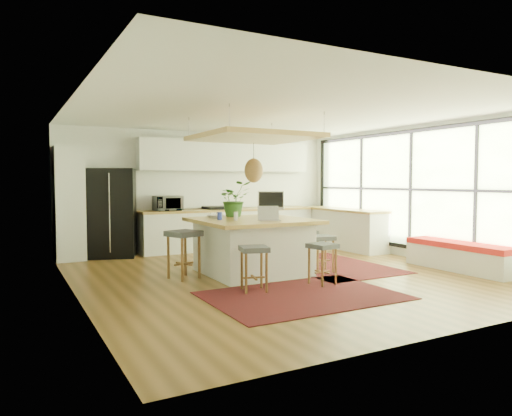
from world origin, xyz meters
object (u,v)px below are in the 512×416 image
stool_right_back (306,245)px  stool_left_side (184,257)px  island_plant (234,203)px  stool_near_left (254,267)px  stool_near_right (322,261)px  stool_right_front (322,252)px  microwave (168,202)px  monitor (271,202)px  island (252,246)px  laptop (269,214)px  fridge (112,212)px

stool_right_back → stool_left_side: (-2.52, -0.24, 0.00)m
island_plant → stool_near_left: bearing=-107.0°
stool_near_right → stool_right_front: stool_right_front is taller
microwave → monitor: bearing=-65.2°
island → laptop: size_ratio=5.02×
island → island_plant: island_plant is taller
laptop → island: bearing=115.5°
fridge → microwave: (1.17, -0.05, 0.20)m
stool_right_back → island_plant: island_plant is taller
stool_right_front → laptop: size_ratio=1.72×
stool_near_right → stool_right_back: 1.85m
stool_near_left → island_plant: island_plant is taller
island → stool_right_back: (1.35, 0.37, -0.11)m
fridge → stool_right_back: bearing=-20.4°
stool_near_right → laptop: bearing=121.4°
fridge → island_plant: bearing=-34.7°
island → microwave: (-0.58, 2.84, 0.66)m
stool_near_left → stool_left_side: bearing=113.5°
fridge → stool_right_front: fridge is taller
monitor → island_plant: 0.68m
island_plant → microwave: bearing=103.3°
stool_near_right → microwave: size_ratio=1.07×
stool_left_side → microwave: 2.88m
fridge → stool_near_right: 4.79m
stool_right_front → microwave: 3.80m
island → stool_right_back: island is taller
laptop → microwave: 3.40m
stool_left_side → island_plant: island_plant is taller
microwave → fridge: bearing=176.5°
stool_right_back → laptop: laptop is taller
stool_left_side → monitor: 1.98m
island → laptop: bearing=-84.4°
stool_right_front → monitor: bearing=120.5°
island_plant → stool_near_right: bearing=-73.0°
stool_right_front → stool_right_back: (0.24, 0.84, 0.00)m
island → stool_near_left: 1.34m
island → monitor: 1.02m
fridge → island: size_ratio=0.99×
stool_right_front → stool_near_left: bearing=-157.1°
stool_near_left → island: bearing=63.3°
stool_right_front → stool_left_side: bearing=165.1°
island → monitor: size_ratio=3.68×
island → stool_near_right: (0.53, -1.28, -0.11)m
stool_left_side → microwave: (0.60, 2.71, 0.77)m
stool_left_side → monitor: bearing=8.5°
laptop → fridge: bearing=137.8°
stool_near_left → stool_left_side: stool_left_side is taller
island → stool_right_front: bearing=-23.0°
stool_right_front → monitor: size_ratio=1.26×
fridge → laptop: 3.84m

